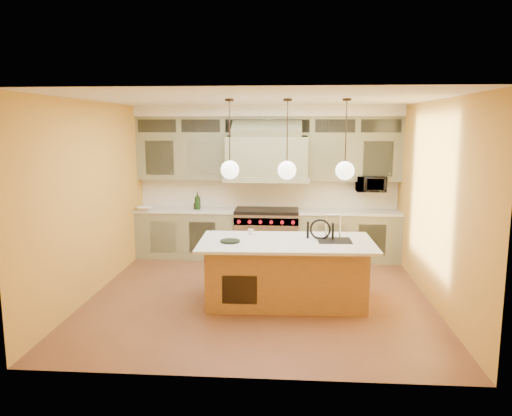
# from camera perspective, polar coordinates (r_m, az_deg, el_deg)

# --- Properties ---
(floor) EXTENTS (5.00, 5.00, 0.00)m
(floor) POSITION_cam_1_polar(r_m,az_deg,el_deg) (7.65, 0.38, -9.95)
(floor) COLOR brown
(floor) RESTS_ON ground
(ceiling) EXTENTS (5.00, 5.00, 0.00)m
(ceiling) POSITION_cam_1_polar(r_m,az_deg,el_deg) (7.22, 0.41, 12.31)
(ceiling) COLOR white
(ceiling) RESTS_ON wall_back
(wall_back) EXTENTS (5.00, 0.00, 5.00)m
(wall_back) POSITION_cam_1_polar(r_m,az_deg,el_deg) (9.77, 1.37, 3.05)
(wall_back) COLOR gold
(wall_back) RESTS_ON ground
(wall_front) EXTENTS (5.00, 0.00, 5.00)m
(wall_front) POSITION_cam_1_polar(r_m,az_deg,el_deg) (4.84, -1.57, -3.58)
(wall_front) COLOR gold
(wall_front) RESTS_ON ground
(wall_left) EXTENTS (0.00, 5.00, 5.00)m
(wall_left) POSITION_cam_1_polar(r_m,az_deg,el_deg) (7.86, -18.10, 1.01)
(wall_left) COLOR gold
(wall_left) RESTS_ON ground
(wall_right) EXTENTS (0.00, 5.00, 5.00)m
(wall_right) POSITION_cam_1_polar(r_m,az_deg,el_deg) (7.55, 19.68, 0.60)
(wall_right) COLOR gold
(wall_right) RESTS_ON ground
(back_cabinetry) EXTENTS (5.00, 0.77, 2.90)m
(back_cabinetry) POSITION_cam_1_polar(r_m,az_deg,el_deg) (9.51, 1.29, 2.75)
(back_cabinetry) COLOR gray
(back_cabinetry) RESTS_ON floor
(range) EXTENTS (1.20, 0.74, 0.96)m
(range) POSITION_cam_1_polar(r_m,az_deg,el_deg) (9.58, 1.24, -2.93)
(range) COLOR silver
(range) RESTS_ON floor
(kitchen_island) EXTENTS (2.50, 1.38, 1.35)m
(kitchen_island) POSITION_cam_1_polar(r_m,az_deg,el_deg) (7.25, 3.48, -7.16)
(kitchen_island) COLOR olive
(kitchen_island) RESTS_ON floor
(counter_stool) EXTENTS (0.48, 0.48, 1.21)m
(counter_stool) POSITION_cam_1_polar(r_m,az_deg,el_deg) (7.18, 7.20, -5.53)
(counter_stool) COLOR black
(counter_stool) RESTS_ON floor
(microwave) EXTENTS (0.54, 0.37, 0.30)m
(microwave) POSITION_cam_1_polar(r_m,az_deg,el_deg) (9.62, 12.99, 2.71)
(microwave) COLOR black
(microwave) RESTS_ON back_cabinetry
(oil_bottle_a) EXTENTS (0.14, 0.14, 0.33)m
(oil_bottle_a) POSITION_cam_1_polar(r_m,az_deg,el_deg) (9.63, -6.70, 0.83)
(oil_bottle_a) COLOR black
(oil_bottle_a) RESTS_ON back_cabinetry
(oil_bottle_b) EXTENTS (0.09, 0.09, 0.18)m
(oil_bottle_b) POSITION_cam_1_polar(r_m,az_deg,el_deg) (9.65, -6.91, 0.38)
(oil_bottle_b) COLOR black
(oil_bottle_b) RESTS_ON back_cabinetry
(fruit_bowl) EXTENTS (0.32, 0.32, 0.07)m
(fruit_bowl) POSITION_cam_1_polar(r_m,az_deg,el_deg) (9.66, -12.57, -0.09)
(fruit_bowl) COLOR white
(fruit_bowl) RESTS_ON back_cabinetry
(cup) EXTENTS (0.10, 0.10, 0.08)m
(cup) POSITION_cam_1_polar(r_m,az_deg,el_deg) (7.47, -0.61, -2.75)
(cup) COLOR silver
(cup) RESTS_ON kitchen_island
(pendant_left) EXTENTS (0.26, 0.26, 1.11)m
(pendant_left) POSITION_cam_1_polar(r_m,az_deg,el_deg) (7.03, -3.00, 4.61)
(pendant_left) COLOR #2D2319
(pendant_left) RESTS_ON ceiling
(pendant_center) EXTENTS (0.26, 0.26, 1.11)m
(pendant_center) POSITION_cam_1_polar(r_m,az_deg,el_deg) (6.97, 3.56, 4.57)
(pendant_center) COLOR #2D2319
(pendant_center) RESTS_ON ceiling
(pendant_right) EXTENTS (0.26, 0.26, 1.11)m
(pendant_right) POSITION_cam_1_polar(r_m,az_deg,el_deg) (7.01, 10.13, 4.47)
(pendant_right) COLOR #2D2319
(pendant_right) RESTS_ON ceiling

